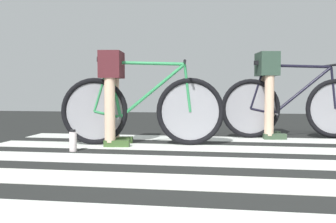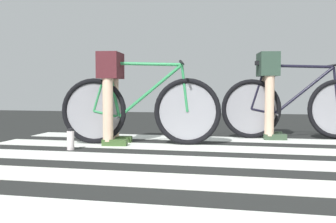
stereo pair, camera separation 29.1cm
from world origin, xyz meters
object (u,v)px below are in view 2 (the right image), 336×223
Objects in this scene: bicycle_1_of_2 at (140,109)px; cyclist_1_of_2 at (111,85)px; cyclist_2_of_2 at (268,83)px; bicycle_2_of_2 at (294,107)px; water_bottle at (71,140)px.

cyclist_1_of_2 reaches higher than bicycle_1_of_2.
cyclist_2_of_2 reaches higher than bicycle_1_of_2.
bicycle_2_of_2 is at bearing 0.00° from cyclist_2_of_2.
cyclist_2_of_2 is (1.36, 0.83, 0.28)m from bicycle_1_of_2.
cyclist_1_of_2 is 4.71× the size of water_bottle.
cyclist_1_of_2 is 1.88m from cyclist_2_of_2.
water_bottle is (-0.56, -0.52, -0.29)m from bicycle_1_of_2.
cyclist_2_of_2 reaches higher than bicycle_2_of_2.
cyclist_1_of_2 is at bearing 62.38° from water_bottle.
bicycle_1_of_2 is at bearing 0.00° from cyclist_1_of_2.
cyclist_2_of_2 reaches higher than cyclist_1_of_2.
bicycle_2_of_2 is 2.64m from water_bottle.
cyclist_1_of_2 is 2.19m from bicycle_2_of_2.
water_bottle is (-0.25, -0.48, -0.54)m from cyclist_1_of_2.
cyclist_1_of_2 is at bearing -164.07° from bicycle_2_of_2.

